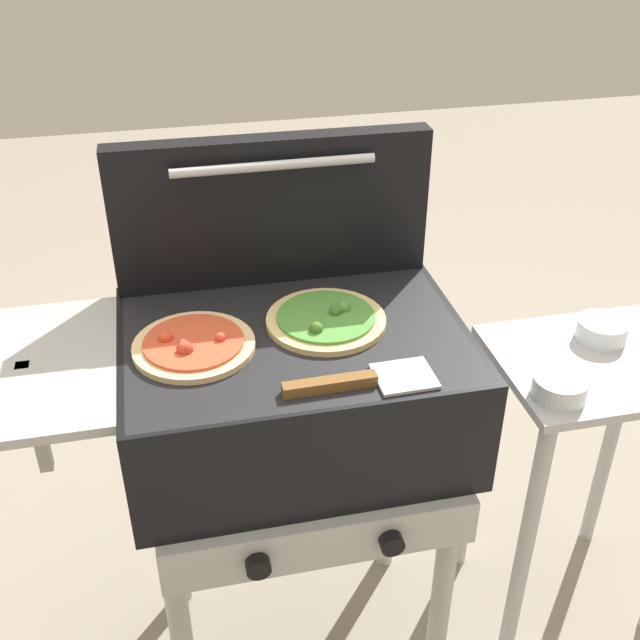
# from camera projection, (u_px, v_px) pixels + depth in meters

# --- Properties ---
(ground_plane) EXTENTS (8.00, 8.00, 0.00)m
(ground_plane) POSITION_uv_depth(u_px,v_px,m) (300.00, 638.00, 1.92)
(ground_plane) COLOR gray
(grill) EXTENTS (0.96, 0.53, 0.90)m
(grill) POSITION_uv_depth(u_px,v_px,m) (288.00, 397.00, 1.51)
(grill) COLOR black
(grill) RESTS_ON ground_plane
(grill_lid_open) EXTENTS (0.63, 0.08, 0.30)m
(grill_lid_open) POSITION_uv_depth(u_px,v_px,m) (272.00, 210.00, 1.54)
(grill_lid_open) COLOR black
(grill_lid_open) RESTS_ON grill
(pizza_veggie) EXTENTS (0.23, 0.23, 0.04)m
(pizza_veggie) POSITION_uv_depth(u_px,v_px,m) (326.00, 319.00, 1.46)
(pizza_veggie) COLOR #E0C17F
(pizza_veggie) RESTS_ON grill
(pizza_pepperoni) EXTENTS (0.22, 0.22, 0.04)m
(pizza_pepperoni) POSITION_uv_depth(u_px,v_px,m) (193.00, 345.00, 1.39)
(pizza_pepperoni) COLOR beige
(pizza_pepperoni) RESTS_ON grill
(spatula) EXTENTS (0.26, 0.09, 0.02)m
(spatula) POSITION_uv_depth(u_px,v_px,m) (361.00, 381.00, 1.30)
(spatula) COLOR #B7BABF
(spatula) RESTS_ON grill
(prep_table) EXTENTS (0.44, 0.36, 0.74)m
(prep_table) POSITION_uv_depth(u_px,v_px,m) (584.00, 435.00, 1.76)
(prep_table) COLOR #B2B2B7
(prep_table) RESTS_ON ground_plane
(topping_bowl_near) EXTENTS (0.11, 0.11, 0.04)m
(topping_bowl_near) POSITION_uv_depth(u_px,v_px,m) (560.00, 388.00, 1.52)
(topping_bowl_near) COLOR silver
(topping_bowl_near) RESTS_ON prep_table
(topping_bowl_far) EXTENTS (0.11, 0.11, 0.04)m
(topping_bowl_far) POSITION_uv_depth(u_px,v_px,m) (602.00, 331.00, 1.70)
(topping_bowl_far) COLOR silver
(topping_bowl_far) RESTS_ON prep_table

